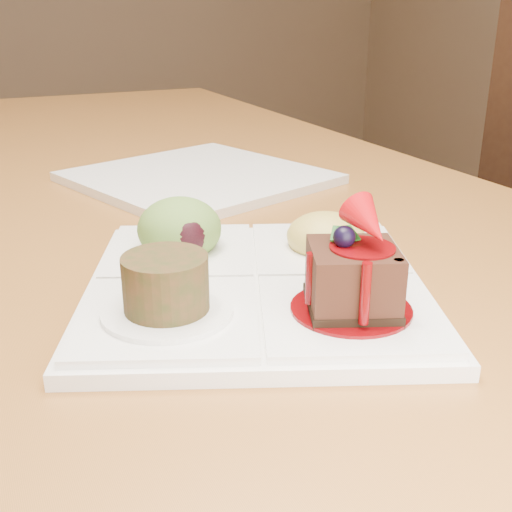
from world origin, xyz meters
name	(u,v)px	position (x,y,z in m)	size (l,w,h in m)	color
dining_table	(86,230)	(0.00, 0.00, 0.68)	(1.00, 1.80, 0.75)	#995927
sampler_plate	(254,270)	(0.06, -0.42, 0.77)	(0.35, 0.35, 0.10)	white
second_plate	(198,178)	(0.14, -0.06, 0.76)	(0.28, 0.28, 0.01)	white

